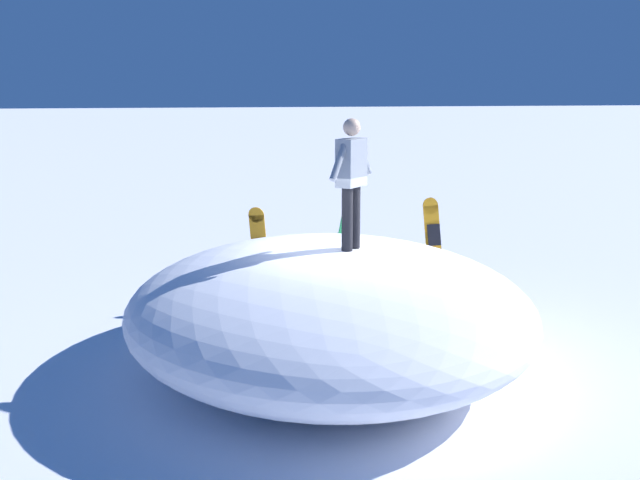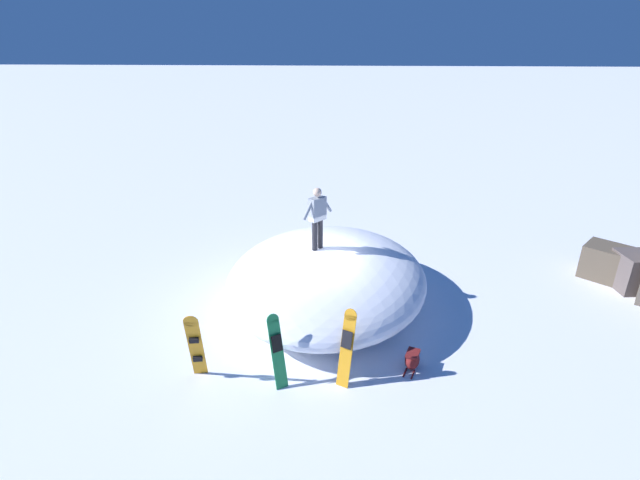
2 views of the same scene
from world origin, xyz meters
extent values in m
plane|color=white|center=(0.00, 0.00, 0.00)|extent=(240.00, 240.00, 0.00)
ellipsoid|color=white|center=(0.49, 0.24, 0.79)|extent=(5.78, 6.71, 1.58)
cylinder|color=black|center=(0.16, 0.26, 1.98)|extent=(0.14, 0.14, 0.80)
cylinder|color=black|center=(0.30, 0.41, 1.98)|extent=(0.14, 0.14, 0.80)
cube|color=#8C939E|center=(0.23, 0.34, 2.68)|extent=(0.46, 0.48, 0.60)
sphere|color=beige|center=(0.23, 0.34, 3.11)|extent=(0.22, 0.22, 0.22)
cylinder|color=#8C939E|center=(0.02, 0.11, 2.73)|extent=(0.32, 0.34, 0.50)
cylinder|color=#8C939E|center=(0.44, 0.57, 2.73)|extent=(0.32, 0.34, 0.50)
cube|color=orange|center=(-2.04, -2.99, 0.77)|extent=(0.35, 0.41, 1.54)
cylinder|color=orange|center=(-2.01, -3.16, 1.54)|extent=(0.30, 0.13, 0.29)
cube|color=black|center=(-2.04, -3.00, 1.04)|extent=(0.26, 0.13, 0.37)
cube|color=black|center=(-2.02, -3.09, 1.04)|extent=(0.20, 0.12, 0.12)
cube|color=black|center=(-2.04, -2.97, 0.49)|extent=(0.20, 0.12, 0.12)
cube|color=orange|center=(1.04, -2.88, 0.77)|extent=(0.39, 0.44, 1.54)
cylinder|color=orange|center=(1.11, -2.73, 1.54)|extent=(0.27, 0.18, 0.26)
cube|color=black|center=(1.05, -2.87, 1.05)|extent=(0.24, 0.18, 0.37)
cube|color=black|center=(1.08, -2.79, 1.05)|extent=(0.21, 0.16, 0.12)
cube|color=black|center=(1.03, -2.90, 0.49)|extent=(0.21, 0.16, 0.12)
cube|color=#1E8C47|center=(-0.35, -3.02, 0.72)|extent=(0.42, 0.45, 1.45)
cylinder|color=#1E8C47|center=(-0.44, -2.87, 1.45)|extent=(0.26, 0.21, 0.26)
cube|color=black|center=(-0.35, -3.01, 0.98)|extent=(0.24, 0.20, 0.35)
cube|color=black|center=(-0.40, -2.93, 0.98)|extent=(0.21, 0.18, 0.12)
cube|color=black|center=(-0.33, -3.04, 0.46)|extent=(0.21, 0.18, 0.12)
ellipsoid|color=maroon|center=(2.48, -2.35, 0.21)|extent=(0.44, 0.50, 0.42)
ellipsoid|color=maroon|center=(2.54, -2.17, 0.15)|extent=(0.26, 0.19, 0.20)
cube|color=maroon|center=(2.48, -2.35, 0.38)|extent=(0.37, 0.42, 0.06)
cylinder|color=maroon|center=(2.32, -2.53, 0.01)|extent=(0.14, 0.29, 0.04)
cylinder|color=maroon|center=(2.48, -2.59, 0.01)|extent=(0.14, 0.29, 0.04)
cube|color=brown|center=(8.68, 2.29, 0.50)|extent=(1.54, 1.53, 1.00)
camera|label=1|loc=(2.39, 9.75, 3.62)|focal=43.57mm
camera|label=2|loc=(1.02, -10.68, 6.62)|focal=26.14mm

